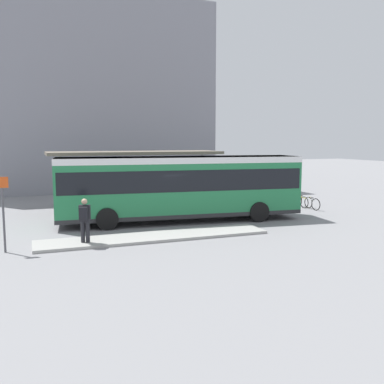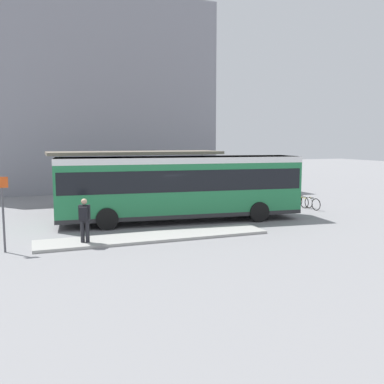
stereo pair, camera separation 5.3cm
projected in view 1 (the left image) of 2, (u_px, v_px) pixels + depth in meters
The scene contains 11 objects.
ground_plane at pixel (181, 221), 21.89m from camera, with size 120.00×120.00×0.00m, color gray.
curb_island at pixel (155, 237), 18.08m from camera, with size 9.80×1.80×0.12m.
city_bus at pixel (181, 184), 21.67m from camera, with size 12.44×3.71×3.30m.
pedestrian_waiting at pixel (85, 218), 16.67m from camera, with size 0.49×0.53×1.74m.
bicycle_white at pixel (310, 203), 25.71m from camera, with size 0.48×1.70×0.73m.
bicycle_yellow at pixel (303, 201), 26.59m from camera, with size 0.48×1.63×0.71m.
station_shelter at pixel (135, 154), 25.89m from camera, with size 10.33×3.34×3.47m.
potted_planter_near_shelter at pixel (94, 205), 22.96m from camera, with size 0.96×0.96×1.32m.
potted_planter_far_side at pixel (152, 203), 23.55m from camera, with size 0.77×0.77×1.26m.
platform_sign at pixel (3, 211), 15.60m from camera, with size 0.44×0.08×2.80m.
station_building at pixel (79, 101), 39.87m from camera, with size 20.98×15.69×15.54m.
Camera 1 is at (-7.15, -20.34, 4.10)m, focal length 40.00 mm.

